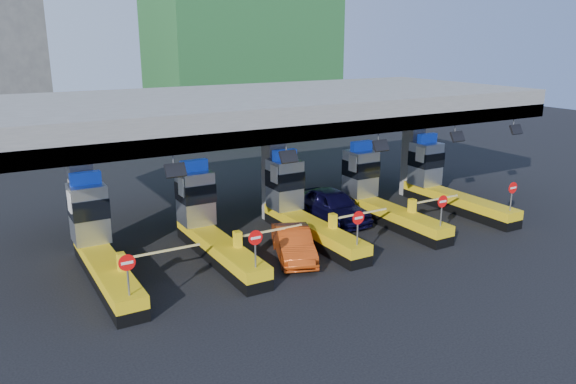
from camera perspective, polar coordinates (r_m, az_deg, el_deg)
ground at (r=28.85m, az=1.45°, el=-4.41°), size 120.00×120.00×0.00m
toll_canopy at (r=29.84m, az=-1.38°, el=8.39°), size 28.00×12.09×7.00m
toll_lane_far_left at (r=25.19m, az=-18.72°, el=-4.89°), size 4.43×8.00×4.16m
toll_lane_left at (r=26.50m, az=-8.11°, el=-3.20°), size 4.43×8.00×4.16m
toll_lane_center at (r=28.63m, az=1.18°, el=-1.62°), size 4.43×8.00×4.16m
toll_lane_right at (r=31.42m, az=9.00°, el=-0.25°), size 4.43×8.00×4.16m
toll_lane_far_right at (r=34.71m, az=15.44°, el=0.87°), size 4.43×8.00×4.16m
van at (r=30.95m, az=4.59°, el=-1.34°), size 2.12×5.22×1.77m
red_car at (r=25.67m, az=0.57°, el=-5.27°), size 2.98×4.61×1.43m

